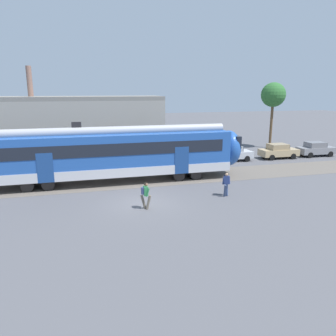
{
  "coord_description": "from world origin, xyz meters",
  "views": [
    {
      "loc": [
        -3.49,
        -19.34,
        7.02
      ],
      "look_at": [
        2.34,
        2.52,
        1.6
      ],
      "focal_mm": 35.0,
      "sensor_mm": 36.0,
      "label": 1
    }
  ],
  "objects_px": {
    "pedestrian_green": "(145,193)",
    "parked_car_tan": "(278,151)",
    "parked_car_grey": "(316,149)",
    "pedestrian_navy": "(226,182)",
    "parked_car_silver": "(232,153)"
  },
  "relations": [
    {
      "from": "pedestrian_navy",
      "to": "parked_car_grey",
      "type": "bearing_deg",
      "value": 33.76
    },
    {
      "from": "parked_car_silver",
      "to": "parked_car_grey",
      "type": "xyz_separation_m",
      "value": [
        9.88,
        -0.02,
        0.0
      ]
    },
    {
      "from": "pedestrian_green",
      "to": "parked_car_silver",
      "type": "relative_size",
      "value": 0.41
    },
    {
      "from": "parked_car_silver",
      "to": "parked_car_grey",
      "type": "distance_m",
      "value": 9.88
    },
    {
      "from": "pedestrian_green",
      "to": "pedestrian_navy",
      "type": "height_order",
      "value": "same"
    },
    {
      "from": "pedestrian_navy",
      "to": "parked_car_tan",
      "type": "xyz_separation_m",
      "value": [
        10.62,
        10.13,
        -0.21
      ]
    },
    {
      "from": "pedestrian_navy",
      "to": "parked_car_tan",
      "type": "height_order",
      "value": "pedestrian_navy"
    },
    {
      "from": "pedestrian_navy",
      "to": "parked_car_silver",
      "type": "bearing_deg",
      "value": 62.28
    },
    {
      "from": "pedestrian_navy",
      "to": "pedestrian_green",
      "type": "bearing_deg",
      "value": -169.98
    },
    {
      "from": "pedestrian_green",
      "to": "parked_car_grey",
      "type": "distance_m",
      "value": 23.78
    },
    {
      "from": "parked_car_silver",
      "to": "parked_car_tan",
      "type": "relative_size",
      "value": 1.01
    },
    {
      "from": "pedestrian_green",
      "to": "parked_car_tan",
      "type": "height_order",
      "value": "pedestrian_green"
    },
    {
      "from": "pedestrian_green",
      "to": "parked_car_silver",
      "type": "height_order",
      "value": "pedestrian_green"
    },
    {
      "from": "pedestrian_navy",
      "to": "parked_car_tan",
      "type": "distance_m",
      "value": 14.68
    },
    {
      "from": "parked_car_grey",
      "to": "pedestrian_navy",
      "type": "bearing_deg",
      "value": -146.24
    }
  ]
}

